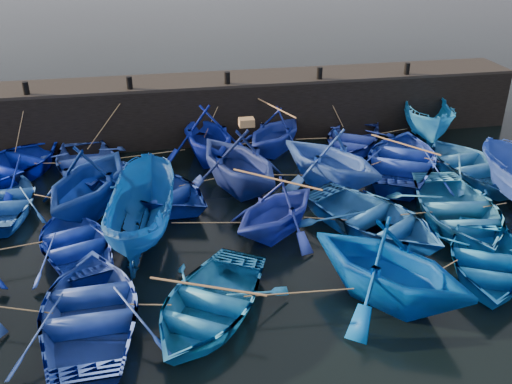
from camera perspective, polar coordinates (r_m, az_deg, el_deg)
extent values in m
plane|color=black|center=(16.73, 2.07, -7.00)|extent=(120.00, 120.00, 0.00)
cube|color=black|center=(25.56, -3.10, 8.36)|extent=(26.00, 2.50, 2.50)
cube|color=black|center=(25.18, -3.18, 11.19)|extent=(26.00, 2.50, 0.12)
cylinder|color=black|center=(24.50, -22.03, 9.61)|extent=(0.24, 0.24, 0.50)
cylinder|color=black|center=(24.04, -12.54, 10.61)|extent=(0.24, 0.24, 0.50)
cylinder|color=black|center=(24.24, -2.90, 11.34)|extent=(0.24, 0.24, 0.50)
cylinder|color=black|center=(25.08, 6.38, 11.74)|extent=(0.24, 0.24, 0.50)
cylinder|color=black|center=(26.51, 14.87, 11.84)|extent=(0.24, 0.24, 0.50)
imported|color=#031694|center=(23.39, -23.46, 2.46)|extent=(6.18, 6.43, 1.09)
imported|color=#2743A6|center=(22.78, -16.71, 2.85)|extent=(4.14, 5.29, 1.00)
imported|color=#0A1B9A|center=(22.88, -4.94, 5.77)|extent=(4.24, 4.76, 2.28)
imported|color=#1E34B3|center=(23.62, 1.89, 6.12)|extent=(4.88, 4.92, 1.96)
imported|color=#2337A2|center=(24.58, 9.59, 5.33)|extent=(5.18, 5.59, 0.95)
imported|color=blue|center=(26.20, 16.78, 7.09)|extent=(3.29, 5.41, 1.96)
imported|color=#2155AE|center=(20.93, -23.67, -0.72)|extent=(3.08, 4.24, 0.86)
imported|color=navy|center=(19.54, -16.37, 1.26)|extent=(5.60, 5.94, 2.48)
imported|color=#173498|center=(20.01, -10.27, 0.30)|extent=(6.04, 6.17, 1.05)
imported|color=navy|center=(20.26, -1.76, 3.29)|extent=(5.49, 5.85, 2.46)
imported|color=blue|center=(20.72, 7.51, 3.45)|extent=(5.66, 5.85, 2.35)
imported|color=#1833A1|center=(22.64, 14.49, 3.20)|extent=(6.12, 6.75, 1.15)
imported|color=#2B6DBB|center=(23.18, 20.71, 2.64)|extent=(4.18, 5.32, 1.00)
imported|color=blue|center=(17.63, -17.61, -4.80)|extent=(4.15, 4.92, 0.87)
imported|color=navy|center=(17.56, -11.47, -2.10)|extent=(2.72, 5.30, 1.95)
imported|color=#1E3099|center=(17.54, 2.02, -1.65)|extent=(4.80, 4.73, 1.91)
imported|color=#19549B|center=(18.26, 11.70, -2.60)|extent=(5.59, 6.10, 1.03)
imported|color=#226EB0|center=(19.44, 19.56, -1.67)|extent=(4.41, 5.70, 1.09)
imported|color=#2443A7|center=(14.66, -16.15, -11.22)|extent=(3.80, 5.19, 1.05)
imported|color=blue|center=(14.43, -4.81, -11.02)|extent=(5.20, 5.62, 0.95)
imported|color=#0043A4|center=(14.89, 13.24, -6.99)|extent=(5.89, 6.00, 2.39)
imported|color=#0D5DAE|center=(17.24, 22.07, -6.28)|extent=(4.75, 5.35, 0.92)
cube|color=olive|center=(19.81, -0.95, 6.99)|extent=(0.52, 0.41, 0.27)
cylinder|color=tan|center=(23.03, -20.14, 2.72)|extent=(0.99, 0.19, 0.04)
cylinder|color=tan|center=(22.81, -10.76, 3.71)|extent=(2.95, 0.48, 0.04)
cylinder|color=tan|center=(23.40, -1.46, 4.79)|extent=(1.05, 0.31, 0.04)
cylinder|color=tan|center=(24.11, 5.80, 5.34)|extent=(1.54, 0.18, 0.04)
cylinder|color=tan|center=(25.40, 13.25, 5.88)|extent=(1.78, 0.48, 0.04)
cylinder|color=tan|center=(20.31, -20.02, -0.49)|extent=(1.05, 0.64, 0.04)
cylinder|color=tan|center=(19.89, -13.19, -0.09)|extent=(0.27, 0.35, 0.04)
cylinder|color=tan|center=(20.22, -5.95, 0.97)|extent=(1.28, 0.41, 0.04)
cylinder|color=tan|center=(20.69, 2.88, 1.72)|extent=(1.53, 0.37, 0.04)
cylinder|color=tan|center=(21.77, 11.08, 2.54)|extent=(1.35, 0.69, 0.04)
cylinder|color=tan|center=(22.87, 17.64, 2.95)|extent=(0.66, 0.78, 0.04)
cylinder|color=tan|center=(17.78, -23.22, -5.12)|extent=(1.65, 0.34, 0.04)
cylinder|color=tan|center=(17.64, -14.49, -3.90)|extent=(0.17, 0.43, 0.04)
cylinder|color=tan|center=(17.63, -4.68, -3.08)|extent=(2.31, 0.46, 0.04)
cylinder|color=tan|center=(17.92, 6.93, -2.66)|extent=(1.27, 0.46, 0.04)
cylinder|color=tan|center=(18.80, 15.76, -2.07)|extent=(1.06, 0.05, 0.04)
cylinder|color=tan|center=(20.16, 22.80, -1.21)|extent=(0.88, 0.14, 0.04)
cylinder|color=tan|center=(15.24, -22.87, -10.71)|extent=(1.79, 0.72, 0.04)
cylinder|color=tan|center=(14.44, -10.54, -11.02)|extent=(1.03, 0.25, 0.04)
cylinder|color=tan|center=(14.64, 4.37, -9.99)|extent=(2.82, 0.24, 0.04)
cylinder|color=tan|center=(16.17, 17.85, -7.46)|extent=(1.46, 0.74, 0.04)
cylinder|color=tan|center=(24.44, -22.47, 6.30)|extent=(0.71, 0.90, 2.09)
cylinder|color=tan|center=(23.89, -14.50, 7.05)|extent=(1.92, 1.05, 2.10)
cylinder|color=tan|center=(24.18, -4.03, 8.08)|extent=(1.17, 0.61, 2.09)
cylinder|color=tan|center=(24.50, -0.75, 8.40)|extent=(1.74, 0.33, 2.09)
cylinder|color=tan|center=(25.30, 7.58, 8.77)|extent=(1.09, 0.48, 2.09)
cylinder|color=tan|center=(26.89, 15.24, 9.15)|extent=(0.65, 0.04, 2.08)
cylinder|color=#99724C|center=(23.28, 1.93, 8.45)|extent=(1.08, 2.84, 0.06)
cylinder|color=#99724C|center=(22.41, 14.67, 4.61)|extent=(1.77, 2.49, 0.06)
cylinder|color=#99724C|center=(17.09, 2.07, 1.27)|extent=(2.34, 1.97, 0.06)
cylinder|color=#99724C|center=(14.13, -4.88, -9.39)|extent=(2.74, 1.32, 0.06)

